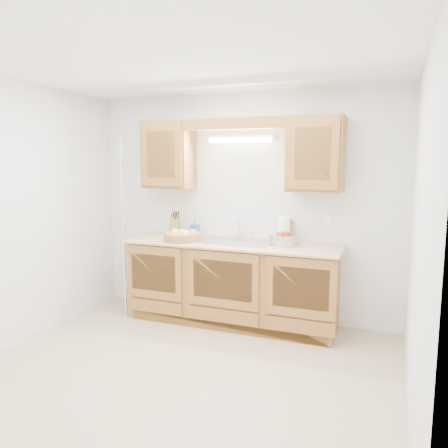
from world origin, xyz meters
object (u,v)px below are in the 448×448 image
at_px(knife_block, 175,226).
at_px(fruit_basket, 183,235).
at_px(apple_bowl, 283,239).
at_px(paper_towel, 284,231).

bearing_deg(knife_block, fruit_basket, -68.47).
distance_m(fruit_basket, apple_bowl, 1.09).
relative_size(knife_block, paper_towel, 0.88).
bearing_deg(fruit_basket, paper_towel, 9.25).
relative_size(fruit_basket, apple_bowl, 1.27).
relative_size(fruit_basket, knife_block, 1.50).
xyz_separation_m(fruit_basket, paper_towel, (1.08, 0.18, 0.08)).
height_order(knife_block, apple_bowl, knife_block).
xyz_separation_m(fruit_basket, apple_bowl, (1.08, 0.14, 0.01)).
bearing_deg(apple_bowl, paper_towel, 93.26).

